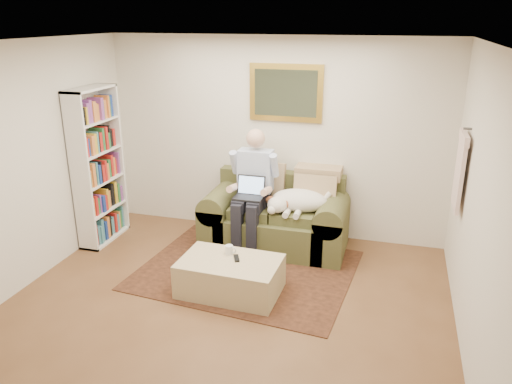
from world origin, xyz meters
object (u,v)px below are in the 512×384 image
at_px(ottoman, 230,276).
at_px(sofa, 275,223).
at_px(bookshelf, 98,167).
at_px(sleeping_dog, 300,200).
at_px(coffee_mug, 229,250).
at_px(laptop, 250,192).
at_px(seated_man, 251,193).

bearing_deg(ottoman, sofa, 81.81).
bearing_deg(bookshelf, ottoman, -22.52).
height_order(sofa, sleeping_dog, sofa).
height_order(coffee_mug, bookshelf, bookshelf).
bearing_deg(sofa, bookshelf, -169.60).
relative_size(laptop, ottoman, 0.33).
relative_size(seated_man, laptop, 4.33).
relative_size(coffee_mug, bookshelf, 0.05).
xyz_separation_m(seated_man, coffee_mug, (0.03, -0.96, -0.32)).
distance_m(sofa, coffee_mug, 1.15).
bearing_deg(ottoman, sleeping_dog, 66.74).
distance_m(ottoman, bookshelf, 2.37).
height_order(ottoman, coffee_mug, coffee_mug).
distance_m(sofa, bookshelf, 2.38).
distance_m(seated_man, sleeping_dog, 0.60).
height_order(sofa, seated_man, seated_man).
distance_m(seated_man, ottoman, 1.24).
distance_m(laptop, ottoman, 1.20).
xyz_separation_m(sofa, seated_man, (-0.27, -0.17, 0.45)).
relative_size(sofa, ottoman, 1.71).
relative_size(seated_man, coffee_mug, 15.14).
height_order(laptop, ottoman, laptop).
height_order(sleeping_dog, ottoman, sleeping_dog).
height_order(seated_man, bookshelf, bookshelf).
bearing_deg(seated_man, sleeping_dog, 7.13).
relative_size(ottoman, bookshelf, 0.53).
bearing_deg(sleeping_dog, sofa, 164.26).
distance_m(sleeping_dog, bookshelf, 2.60).
bearing_deg(seated_man, sofa, 31.45).
height_order(seated_man, coffee_mug, seated_man).
relative_size(sleeping_dog, bookshelf, 0.37).
xyz_separation_m(sleeping_dog, ottoman, (-0.51, -1.17, -0.50)).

